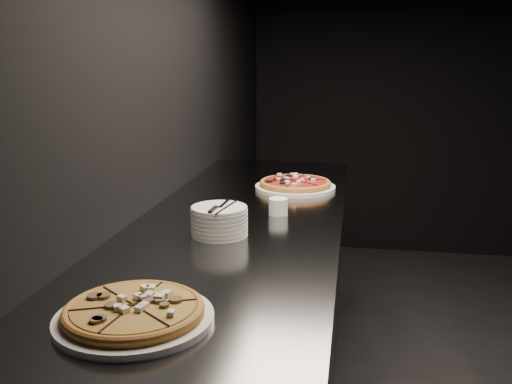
% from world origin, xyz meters
% --- Properties ---
extents(wall_left, '(0.02, 5.00, 2.80)m').
position_xyz_m(wall_left, '(-2.50, 0.00, 1.40)').
color(wall_left, black).
rests_on(wall_left, floor).
extents(counter, '(0.74, 2.44, 0.92)m').
position_xyz_m(counter, '(-2.13, 0.00, 0.46)').
color(counter, slate).
rests_on(counter, floor).
extents(pizza_mushroom, '(0.41, 0.41, 0.04)m').
position_xyz_m(pizza_mushroom, '(-2.19, -0.86, 0.94)').
color(pizza_mushroom, white).
rests_on(pizza_mushroom, counter).
extents(pizza_tomato, '(0.40, 0.40, 0.04)m').
position_xyz_m(pizza_tomato, '(-1.98, 0.52, 0.94)').
color(pizza_tomato, white).
rests_on(pizza_tomato, counter).
extents(plate_stack, '(0.18, 0.18, 0.10)m').
position_xyz_m(plate_stack, '(-2.16, -0.20, 0.97)').
color(plate_stack, white).
rests_on(plate_stack, counter).
extents(cutlery, '(0.08, 0.19, 0.01)m').
position_xyz_m(cutlery, '(-2.15, -0.21, 1.02)').
color(cutlery, silver).
rests_on(cutlery, plate_stack).
extents(ramekin, '(0.07, 0.07, 0.06)m').
position_xyz_m(ramekin, '(-2.00, 0.09, 0.95)').
color(ramekin, white).
rests_on(ramekin, counter).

